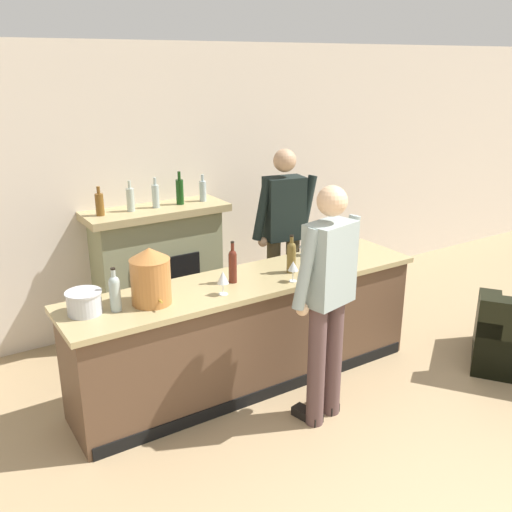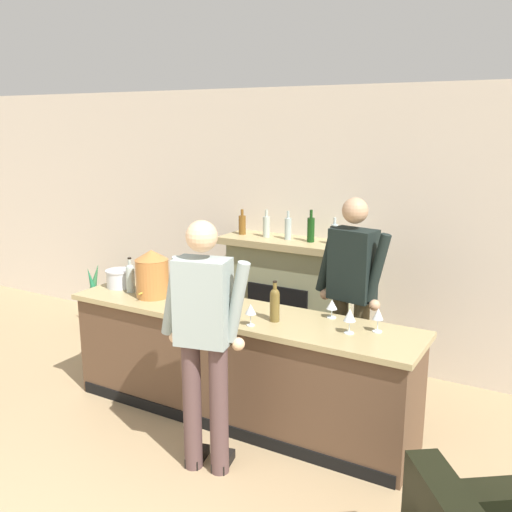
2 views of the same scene
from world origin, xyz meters
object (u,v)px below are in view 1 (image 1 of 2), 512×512
at_px(wine_bottle_merlot_tall, 115,292).
at_px(wine_glass_back_row, 343,244).
at_px(copper_dispenser, 150,276).
at_px(wine_glass_front_left, 304,244).
at_px(person_bartender, 284,235).
at_px(wine_glass_front_right, 348,238).
at_px(fireplace_stone, 159,268).
at_px(wine_bottle_cabernet_heavy, 233,265).
at_px(wine_bottle_port_short, 291,256).
at_px(person_customer, 327,296).
at_px(ice_bucket_steel, 84,302).
at_px(wine_glass_by_dispenser, 223,278).
at_px(wine_glass_near_bucket, 293,267).

relative_size(wine_bottle_merlot_tall, wine_glass_back_row, 1.73).
relative_size(copper_dispenser, wine_glass_front_left, 2.86).
bearing_deg(person_bartender, wine_glass_front_right, -51.30).
relative_size(fireplace_stone, wine_glass_front_left, 10.81).
height_order(person_bartender, wine_bottle_cabernet_heavy, person_bartender).
relative_size(person_bartender, wine_bottle_port_short, 5.74).
height_order(wine_bottle_port_short, wine_glass_back_row, wine_bottle_port_short).
bearing_deg(person_customer, person_bartender, 67.42).
bearing_deg(wine_glass_front_left, wine_glass_front_right, -16.25).
relative_size(person_bartender, wine_glass_front_right, 10.19).
bearing_deg(person_customer, ice_bucket_steel, 152.21).
bearing_deg(person_customer, fireplace_stone, 101.32).
xyz_separation_m(person_bartender, wine_glass_back_row, (0.21, -0.60, 0.04)).
xyz_separation_m(person_bartender, wine_bottle_port_short, (-0.37, -0.64, 0.05)).
bearing_deg(fireplace_stone, wine_glass_back_row, -48.96).
bearing_deg(wine_glass_back_row, person_customer, -136.52).
bearing_deg(wine_glass_by_dispenser, fireplace_stone, 85.77).
xyz_separation_m(copper_dispenser, wine_glass_front_right, (1.96, 0.15, -0.08)).
bearing_deg(fireplace_stone, person_bartender, -37.86).
xyz_separation_m(wine_bottle_cabernet_heavy, wine_glass_back_row, (1.10, -0.02, -0.02)).
relative_size(fireplace_stone, ice_bucket_steel, 6.34).
distance_m(person_customer, wine_glass_front_right, 1.26).
xyz_separation_m(wine_glass_near_bucket, wine_glass_front_right, (0.86, 0.34, 0.00)).
bearing_deg(copper_dispenser, wine_bottle_cabernet_heavy, 3.16).
relative_size(wine_bottle_port_short, wine_glass_front_right, 1.77).
bearing_deg(wine_bottle_port_short, wine_glass_front_left, 39.52).
relative_size(wine_bottle_port_short, wine_glass_back_row, 1.74).
distance_m(person_customer, wine_bottle_cabernet_heavy, 0.82).
bearing_deg(person_bartender, wine_glass_near_bucket, -120.63).
bearing_deg(person_customer, copper_dispenser, 145.68).
bearing_deg(wine_glass_back_row, wine_glass_front_left, 133.92).
height_order(person_bartender, wine_glass_back_row, person_bartender).
xyz_separation_m(person_bartender, wine_glass_by_dispenser, (-1.08, -0.75, 0.04)).
xyz_separation_m(copper_dispenser, wine_glass_near_bucket, (1.10, -0.20, -0.09)).
bearing_deg(wine_glass_by_dispenser, wine_glass_back_row, 6.74).
bearing_deg(wine_glass_by_dispenser, wine_bottle_port_short, 9.14).
bearing_deg(person_bartender, wine_glass_by_dispenser, -145.02).
distance_m(ice_bucket_steel, wine_glass_back_row, 2.25).
bearing_deg(wine_glass_front_right, wine_glass_near_bucket, -158.18).
bearing_deg(person_bartender, wine_bottle_merlot_tall, -161.84).
relative_size(copper_dispenser, ice_bucket_steel, 1.68).
xyz_separation_m(wine_bottle_merlot_tall, wine_glass_by_dispenser, (0.77, -0.15, -0.01)).
xyz_separation_m(wine_bottle_cabernet_heavy, wine_glass_front_right, (1.27, 0.11, -0.02)).
relative_size(person_bartender, wine_glass_by_dispenser, 9.92).
distance_m(ice_bucket_steel, wine_glass_near_bucket, 1.58).
bearing_deg(wine_glass_front_right, wine_glass_back_row, -142.27).
distance_m(fireplace_stone, wine_glass_near_bucket, 1.69).
relative_size(person_bartender, ice_bucket_steel, 7.34).
relative_size(wine_glass_near_bucket, wine_glass_front_left, 1.15).
height_order(ice_bucket_steel, wine_glass_front_right, wine_glass_front_right).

